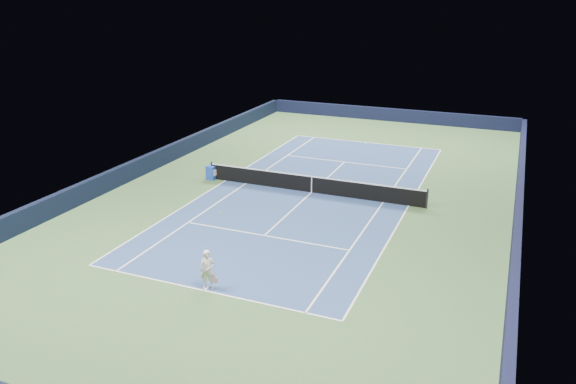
% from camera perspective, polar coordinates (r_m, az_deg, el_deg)
% --- Properties ---
extents(ground, '(40.00, 40.00, 0.00)m').
position_cam_1_polar(ground, '(31.69, 2.41, -0.04)').
color(ground, '#375830').
rests_on(ground, ground).
extents(wall_far, '(22.00, 0.35, 1.10)m').
position_cam_1_polar(wall_far, '(49.97, 10.32, 7.73)').
color(wall_far, black).
rests_on(wall_far, ground).
extents(wall_right, '(0.35, 40.00, 1.10)m').
position_cam_1_polar(wall_right, '(29.85, 22.34, -1.74)').
color(wall_right, black).
rests_on(wall_right, ground).
extents(wall_left, '(0.35, 40.00, 1.10)m').
position_cam_1_polar(wall_left, '(36.44, -13.80, 2.98)').
color(wall_left, black).
rests_on(wall_left, ground).
extents(court_surface, '(10.97, 23.77, 0.01)m').
position_cam_1_polar(court_surface, '(31.68, 2.41, -0.04)').
color(court_surface, navy).
rests_on(court_surface, ground).
extents(baseline_far, '(10.97, 0.08, 0.00)m').
position_cam_1_polar(baseline_far, '(42.56, 7.93, 5.02)').
color(baseline_far, white).
rests_on(baseline_far, ground).
extents(baseline_near, '(10.97, 0.08, 0.00)m').
position_cam_1_polar(baseline_near, '(21.88, -8.51, -9.87)').
color(baseline_near, white).
rests_on(baseline_near, ground).
extents(sideline_doubles_right, '(0.08, 23.77, 0.00)m').
position_cam_1_polar(sideline_doubles_right, '(30.38, 12.17, -1.37)').
color(sideline_doubles_right, white).
rests_on(sideline_doubles_right, ground).
extents(sideline_doubles_left, '(0.08, 23.77, 0.00)m').
position_cam_1_polar(sideline_doubles_left, '(33.83, -6.35, 1.17)').
color(sideline_doubles_left, white).
rests_on(sideline_doubles_left, ground).
extents(sideline_singles_right, '(0.08, 23.77, 0.00)m').
position_cam_1_polar(sideline_singles_right, '(30.62, 9.66, -1.02)').
color(sideline_singles_right, white).
rests_on(sideline_singles_right, ground).
extents(sideline_singles_left, '(0.08, 23.77, 0.00)m').
position_cam_1_polar(sideline_singles_left, '(33.22, -4.27, 0.89)').
color(sideline_singles_left, white).
rests_on(sideline_singles_left, ground).
extents(service_line_far, '(8.23, 0.08, 0.00)m').
position_cam_1_polar(service_line_far, '(37.46, 5.77, 3.05)').
color(service_line_far, white).
rests_on(service_line_far, ground).
extents(service_line_near, '(8.23, 0.08, 0.00)m').
position_cam_1_polar(service_line_near, '(26.19, -2.42, -4.44)').
color(service_line_near, white).
rests_on(service_line_near, ground).
extents(center_service_line, '(0.08, 12.80, 0.00)m').
position_cam_1_polar(center_service_line, '(31.68, 2.41, -0.03)').
color(center_service_line, white).
rests_on(center_service_line, ground).
extents(center_mark_far, '(0.08, 0.30, 0.00)m').
position_cam_1_polar(center_mark_far, '(42.42, 7.88, 4.97)').
color(center_mark_far, white).
rests_on(center_mark_far, ground).
extents(center_mark_near, '(0.08, 0.30, 0.00)m').
position_cam_1_polar(center_mark_near, '(21.99, -8.31, -9.70)').
color(center_mark_near, white).
rests_on(center_mark_near, ground).
extents(tennis_net, '(12.90, 0.10, 1.07)m').
position_cam_1_polar(tennis_net, '(31.52, 2.42, 0.82)').
color(tennis_net, black).
rests_on(tennis_net, ground).
extents(sponsor_cube, '(0.59, 0.49, 0.84)m').
position_cam_1_polar(sponsor_cube, '(34.06, -7.79, 1.97)').
color(sponsor_cube, '#1F41BA').
rests_on(sponsor_cube, ground).
extents(tennis_player, '(0.80, 1.32, 2.82)m').
position_cam_1_polar(tennis_player, '(21.63, -8.16, -7.84)').
color(tennis_player, silver).
rests_on(tennis_player, ground).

